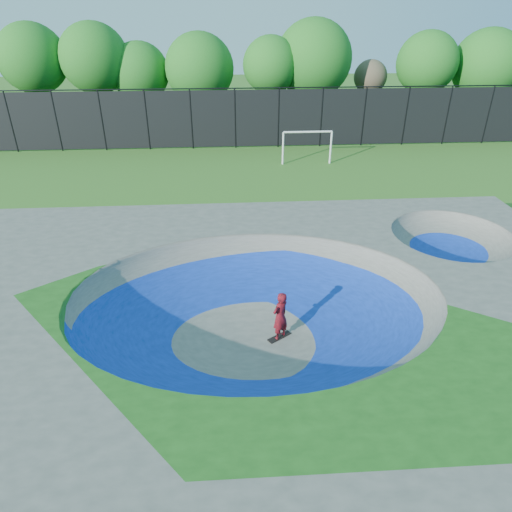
{
  "coord_description": "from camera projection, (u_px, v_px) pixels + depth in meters",
  "views": [
    {
      "loc": [
        -0.74,
        -11.03,
        8.85
      ],
      "look_at": [
        0.21,
        3.0,
        1.1
      ],
      "focal_mm": 32.0,
      "sensor_mm": 36.0,
      "label": 1
    }
  ],
  "objects": [
    {
      "name": "ground",
      "position": [
        256.0,
        335.0,
        13.96
      ],
      "size": [
        120.0,
        120.0,
        0.0
      ],
      "primitive_type": "plane",
      "color": "#32651C",
      "rests_on": "ground"
    },
    {
      "name": "fence",
      "position": [
        235.0,
        117.0,
        31.3
      ],
      "size": [
        48.09,
        0.09,
        4.04
      ],
      "color": "black",
      "rests_on": "ground"
    },
    {
      "name": "soccer_goal",
      "position": [
        307.0,
        141.0,
        28.34
      ],
      "size": [
        3.14,
        0.12,
        2.07
      ],
      "color": "white",
      "rests_on": "ground"
    },
    {
      "name": "treeline",
      "position": [
        248.0,
        63.0,
        34.52
      ],
      "size": [
        53.57,
        6.43,
        8.18
      ],
      "color": "#4A3225",
      "rests_on": "ground"
    },
    {
      "name": "skater",
      "position": [
        280.0,
        316.0,
        13.44
      ],
      "size": [
        0.69,
        0.68,
        1.61
      ],
      "primitive_type": "imported",
      "rotation": [
        0.0,
        0.0,
        3.88
      ],
      "color": "red",
      "rests_on": "ground"
    },
    {
      "name": "skateboard",
      "position": [
        279.0,
        337.0,
        13.82
      ],
      "size": [
        0.78,
        0.61,
        0.05
      ],
      "primitive_type": "cube",
      "rotation": [
        0.0,
        0.0,
        0.57
      ],
      "color": "black",
      "rests_on": "ground"
    },
    {
      "name": "skate_deck",
      "position": [
        256.0,
        315.0,
        13.59
      ],
      "size": [
        22.0,
        14.0,
        1.5
      ],
      "primitive_type": "cube",
      "color": "gray",
      "rests_on": "ground"
    }
  ]
}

